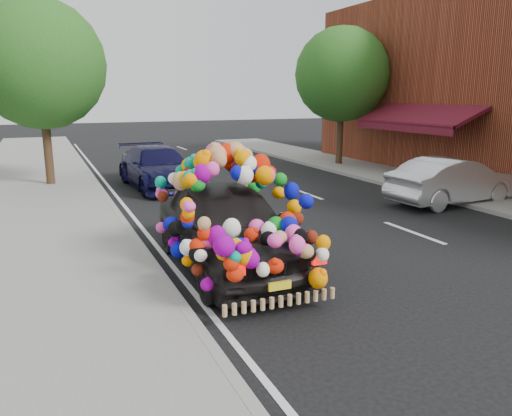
# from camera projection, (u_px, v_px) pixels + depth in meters

# --- Properties ---
(ground) EXTENTS (100.00, 100.00, 0.00)m
(ground) POSITION_uv_depth(u_px,v_px,m) (270.00, 252.00, 9.96)
(ground) COLOR black
(ground) RESTS_ON ground
(sidewalk) EXTENTS (4.00, 60.00, 0.12)m
(sidewalk) POSITION_uv_depth(u_px,v_px,m) (36.00, 280.00, 8.28)
(sidewalk) COLOR gray
(sidewalk) RESTS_ON ground
(kerb) EXTENTS (0.15, 60.00, 0.13)m
(kerb) POSITION_uv_depth(u_px,v_px,m) (153.00, 265.00, 9.04)
(kerb) COLOR gray
(kerb) RESTS_ON ground
(footpath_far) EXTENTS (3.00, 40.00, 0.12)m
(footpath_far) POSITION_uv_depth(u_px,v_px,m) (464.00, 192.00, 15.81)
(footpath_far) COLOR gray
(footpath_far) RESTS_ON ground
(lane_markings) EXTENTS (6.00, 50.00, 0.01)m
(lane_markings) POSITION_uv_depth(u_px,v_px,m) (413.00, 232.00, 11.35)
(lane_markings) COLOR silver
(lane_markings) RESTS_ON ground
(tree_near_sidewalk) EXTENTS (4.20, 4.20, 6.13)m
(tree_near_sidewalk) POSITION_uv_depth(u_px,v_px,m) (40.00, 64.00, 16.09)
(tree_near_sidewalk) COLOR #332114
(tree_near_sidewalk) RESTS_ON ground
(tree_far_b) EXTENTS (4.00, 4.00, 5.90)m
(tree_far_b) POSITION_uv_depth(u_px,v_px,m) (342.00, 75.00, 21.14)
(tree_far_b) COLOR #332114
(tree_far_b) RESTS_ON ground
(plush_art_car) EXTENTS (2.32, 4.81, 2.20)m
(plush_art_car) POSITION_uv_depth(u_px,v_px,m) (227.00, 206.00, 8.87)
(plush_art_car) COLOR black
(plush_art_car) RESTS_ON ground
(navy_sedan) EXTENTS (2.19, 4.83, 1.37)m
(navy_sedan) POSITION_uv_depth(u_px,v_px,m) (158.00, 167.00, 16.74)
(navy_sedan) COLOR black
(navy_sedan) RESTS_ON ground
(silver_hatchback) EXTENTS (4.12, 1.69, 1.33)m
(silver_hatchback) POSITION_uv_depth(u_px,v_px,m) (453.00, 181.00, 14.24)
(silver_hatchback) COLOR silver
(silver_hatchback) RESTS_ON ground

